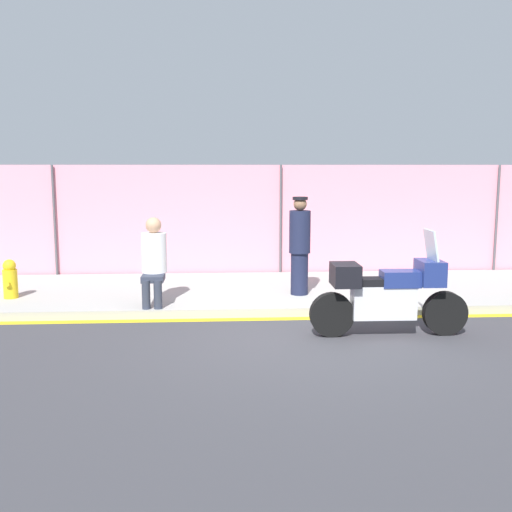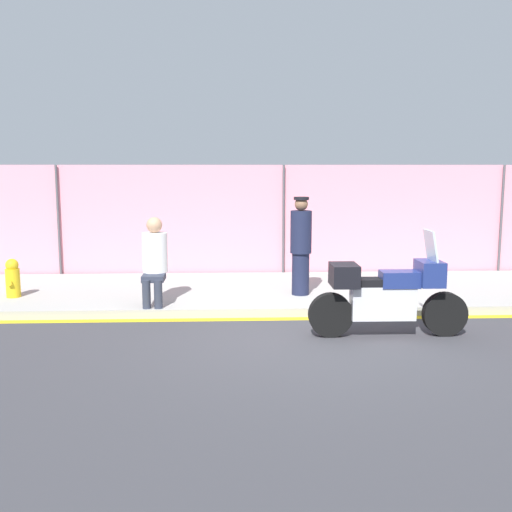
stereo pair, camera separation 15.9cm
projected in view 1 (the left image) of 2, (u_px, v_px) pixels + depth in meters
ground_plane at (313, 339)px, 8.11m from camera, size 120.00×120.00×0.00m
sidewalk at (289, 291)px, 10.89m from camera, size 33.96×3.24×0.14m
curb_paint_stripe at (302, 318)px, 9.21m from camera, size 33.96×0.18×0.01m
storefront_fence at (280, 222)px, 12.41m from camera, size 32.26×0.17×2.35m
motorcycle at (388, 294)px, 8.20m from camera, size 2.19×0.51×1.47m
officer_standing at (300, 245)px, 10.18m from camera, size 0.36×0.36×1.67m
person_seated_on_curb at (154, 256)px, 9.51m from camera, size 0.40×0.71×1.38m
fire_hydrant at (10, 279)px, 9.96m from camera, size 0.23×0.29×0.65m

